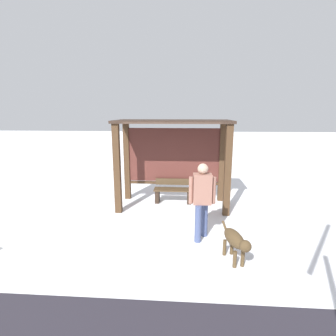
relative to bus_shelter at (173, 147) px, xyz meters
The scene contains 5 objects.
ground_plane 1.75m from the bus_shelter, 90.00° to the right, with size 60.00×60.00×0.00m, color white.
bus_shelter is the anchor object (origin of this frame).
bench_left_inside 1.41m from the bus_shelter, 90.00° to the left, with size 1.18×0.41×0.72m.
person_walking 2.47m from the bus_shelter, 71.86° to the right, with size 0.58×0.44×1.70m.
dog 3.62m from the bus_shelter, 67.26° to the right, with size 0.44×0.99×0.62m.
Camera 1 is at (0.37, -7.35, 2.76)m, focal length 27.70 mm.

